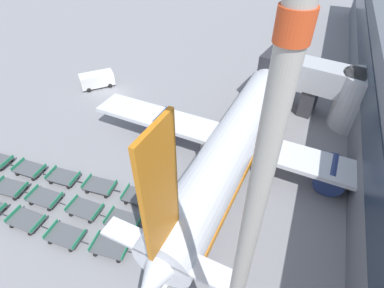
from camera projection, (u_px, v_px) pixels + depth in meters
ground_plane at (115, 94)px, 41.43m from camera, size 500.00×500.00×0.00m
jet_bridge at (330, 88)px, 34.73m from camera, size 14.15×6.99×6.84m
airplane at (241, 131)px, 29.75m from camera, size 32.81×37.46×14.02m
service_van at (97, 80)px, 42.31m from camera, size 4.71×4.80×1.95m
baggage_dolly_row_near_col_c at (26, 220)px, 24.97m from camera, size 3.52×1.88×0.92m
baggage_dolly_row_near_col_d at (65, 236)px, 23.86m from camera, size 3.54×1.94×0.92m
baggage_dolly_row_near_col_e at (111, 247)px, 23.13m from camera, size 3.59×2.07×0.92m
baggage_dolly_row_mid_a_col_b at (10, 188)px, 27.68m from camera, size 3.58×2.04×0.92m
baggage_dolly_row_mid_a_col_c at (45, 198)px, 26.80m from camera, size 3.55×1.95×0.92m
baggage_dolly_row_mid_a_col_d at (85, 209)px, 25.85m from camera, size 3.52×1.89×0.92m
baggage_dolly_row_mid_a_col_e at (124, 221)px, 24.95m from camera, size 3.56×1.98×0.92m
baggage_dolly_row_mid_b_col_b at (30, 169)px, 29.54m from camera, size 3.54×1.93×0.92m
baggage_dolly_row_mid_b_col_c at (64, 177)px, 28.73m from camera, size 3.57×2.00×0.92m
baggage_dolly_row_mid_b_col_d at (100, 186)px, 27.87m from camera, size 3.57×2.02×0.92m
baggage_dolly_row_mid_b_col_e at (139, 197)px, 26.90m from camera, size 3.57×2.00×0.92m
apron_light_mast at (251, 225)px, 8.61m from camera, size 2.00×0.70×25.19m
stand_guidance_stripe at (209, 206)px, 26.66m from camera, size 2.71×36.94×0.01m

